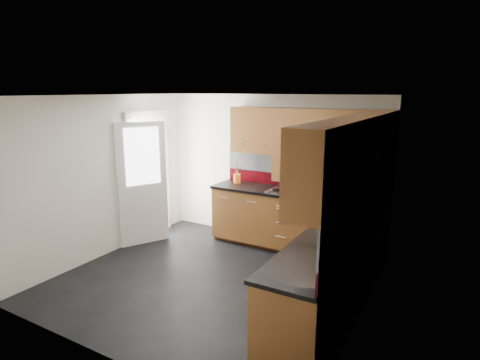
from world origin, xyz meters
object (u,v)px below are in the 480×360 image
Objects in this scene: utensil_pot at (237,177)px; food_processor at (357,204)px; toaster at (380,194)px; gas_hob at (289,191)px.

utensil_pot is 1.54× the size of food_processor.
toaster is at bearing 0.96° from utensil_pot.
food_processor is (2.18, -0.75, 0.03)m from utensil_pot.
utensil_pot is at bearing -179.04° from toaster.
gas_hob is 1.01m from utensil_pot.
gas_hob is at bearing -172.37° from toaster.
utensil_pot is 2.30m from toaster.
gas_hob is 2.12× the size of toaster.
food_processor is (1.18, -0.61, 0.11)m from gas_hob.
utensil_pot reaches higher than toaster.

